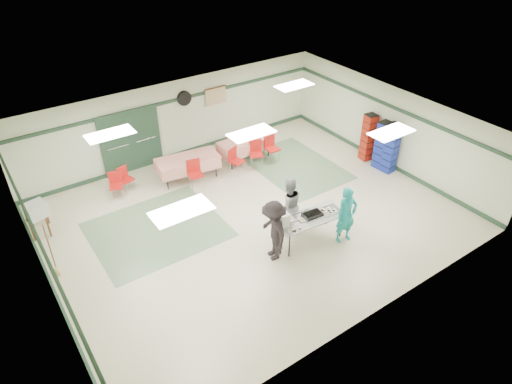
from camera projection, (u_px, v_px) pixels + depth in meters
floor at (252, 217)px, 13.16m from camera, size 11.00×11.00×0.00m
ceiling at (251, 132)px, 11.65m from camera, size 11.00×11.00×0.00m
wall_back at (177, 119)px, 15.47m from camera, size 11.00×0.00×11.00m
wall_front at (375, 273)px, 9.33m from camera, size 11.00×0.00×11.00m
wall_left at (41, 254)px, 9.81m from camera, size 0.00×9.00×9.00m
wall_right at (390, 127)px, 14.99m from camera, size 0.00×9.00×9.00m
trim_back at (176, 100)px, 15.06m from camera, size 11.00×0.06×0.10m
baseboard_back at (181, 153)px, 16.17m from camera, size 11.00×0.06×0.12m
trim_left at (33, 228)px, 9.44m from camera, size 0.06×9.00×0.10m
baseboard_left at (57, 296)px, 10.55m from camera, size 0.06×9.00×0.12m
trim_right at (393, 107)px, 14.59m from camera, size 0.06×9.00×0.10m
baseboard_right at (383, 161)px, 15.70m from camera, size 0.06×9.00×0.12m
green_patch_a at (157, 230)px, 12.66m from camera, size 3.50×3.00×0.01m
green_patch_b at (295, 166)px, 15.50m from camera, size 2.50×3.50×0.01m
double_door_left at (117, 145)px, 14.56m from camera, size 0.90×0.06×2.10m
double_door_right at (145, 137)px, 15.01m from camera, size 0.90×0.06×2.10m
door_frame at (131, 141)px, 14.77m from camera, size 2.00×0.03×2.15m
wall_fan at (184, 98)px, 15.18m from camera, size 0.50×0.10×0.50m
scroll_banner at (216, 96)px, 15.86m from camera, size 0.80×0.02×0.60m
serving_table at (310, 218)px, 11.91m from camera, size 1.97×0.94×0.76m
sheet_tray_right at (330, 211)px, 12.10m from camera, size 0.57×0.46×0.02m
sheet_tray_mid at (305, 216)px, 11.89m from camera, size 0.59×0.47×0.02m
sheet_tray_left at (296, 228)px, 11.50m from camera, size 0.63×0.50×0.02m
baking_pan at (312, 215)px, 11.91m from camera, size 0.53×0.36×0.08m
foam_box_stack at (284, 220)px, 11.46m from camera, size 0.25×0.24×0.38m
volunteer_teal at (346, 215)px, 11.86m from camera, size 0.65×0.48×1.63m
volunteer_grey at (288, 205)px, 12.21m from camera, size 0.92×0.78×1.66m
volunteer_dark at (273, 231)px, 11.28m from camera, size 0.88×1.21×1.69m
dining_table_a at (245, 144)px, 15.62m from camera, size 1.89×0.90×0.77m
dining_table_b at (188, 163)px, 14.58m from camera, size 2.07×1.11×0.77m
chair_a at (256, 150)px, 15.25m from camera, size 0.57×0.57×0.93m
chair_b at (235, 158)px, 14.88m from camera, size 0.52×0.52×0.88m
chair_c at (271, 146)px, 15.57m from camera, size 0.43×0.43×0.91m
chair_d at (194, 171)px, 14.17m from camera, size 0.51×0.51×0.93m
chair_loose_a at (124, 177)px, 14.03m from camera, size 0.47×0.48×0.82m
chair_loose_b at (116, 182)px, 13.72m from camera, size 0.51×0.51×0.84m
crate_stack_blue_a at (391, 148)px, 14.78m from camera, size 0.41×0.41×1.72m
crate_stack_red at (368, 137)px, 15.48m from camera, size 0.41×0.41×1.67m
crate_stack_blue_b at (383, 145)px, 15.03m from camera, size 0.45×0.45×1.64m
printer_table at (36, 213)px, 12.25m from camera, size 0.63×0.86×0.74m
office_printer at (36, 210)px, 11.83m from camera, size 0.59×0.54×0.40m
broom at (50, 247)px, 10.85m from camera, size 0.09×0.24×1.50m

